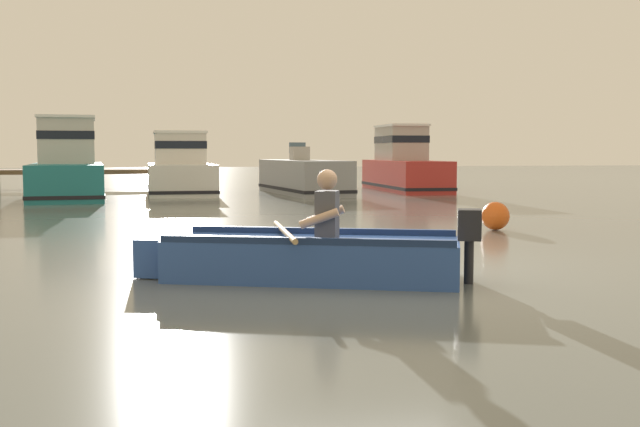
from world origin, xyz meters
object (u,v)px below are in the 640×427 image
at_px(moored_boat_red, 404,166).
at_px(moored_boat_teal, 68,168).
at_px(mooring_buoy, 495,216).
at_px(rowboat_with_person, 307,256).
at_px(moored_boat_white, 181,171).
at_px(moored_boat_grey, 303,178).

bearing_deg(moored_boat_red, moored_boat_teal, -169.45).
height_order(moored_boat_teal, mooring_buoy, moored_boat_teal).
relative_size(rowboat_with_person, moored_boat_teal, 0.57).
bearing_deg(mooring_buoy, rowboat_with_person, -132.78).
bearing_deg(mooring_buoy, moored_boat_teal, 126.72).
height_order(rowboat_with_person, moored_boat_teal, moored_boat_teal).
xyz_separation_m(moored_boat_white, moored_boat_red, (7.75, 0.73, 0.10)).
relative_size(moored_boat_white, moored_boat_red, 0.80).
height_order(rowboat_with_person, mooring_buoy, rowboat_with_person).
relative_size(moored_boat_teal, moored_boat_red, 1.06).
xyz_separation_m(moored_boat_grey, mooring_buoy, (1.29, -12.08, -0.28)).
relative_size(moored_boat_teal, moored_boat_white, 1.34).
distance_m(rowboat_with_person, moored_boat_white, 17.36).
height_order(moored_boat_teal, moored_boat_white, moored_boat_teal).
bearing_deg(moored_boat_white, mooring_buoy, -67.87).
xyz_separation_m(moored_boat_teal, mooring_buoy, (8.54, -11.45, -0.65)).
bearing_deg(rowboat_with_person, moored_boat_grey, 80.09).
xyz_separation_m(moored_boat_teal, moored_boat_white, (3.34, 1.34, -0.13)).
distance_m(moored_boat_teal, moored_boat_grey, 7.29).
xyz_separation_m(moored_boat_white, mooring_buoy, (5.20, -12.79, -0.51)).
distance_m(moored_boat_grey, mooring_buoy, 12.16).
relative_size(moored_boat_red, mooring_buoy, 11.97).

